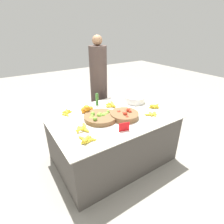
# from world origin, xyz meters

# --- Properties ---
(ground_plane) EXTENTS (12.00, 12.00, 0.00)m
(ground_plane) POSITION_xyz_m (0.00, 0.00, 0.00)
(ground_plane) COLOR gray
(market_table) EXTENTS (1.57, 1.10, 0.69)m
(market_table) POSITION_xyz_m (0.00, 0.00, 0.34)
(market_table) COLOR #4C4742
(market_table) RESTS_ON ground_plane
(lime_bowl) EXTENTS (0.41, 0.41, 0.10)m
(lime_bowl) POSITION_xyz_m (-0.18, -0.01, 0.72)
(lime_bowl) COLOR brown
(lime_bowl) RESTS_ON market_table
(tomato_basket) EXTENTS (0.36, 0.36, 0.11)m
(tomato_basket) POSITION_xyz_m (0.10, -0.14, 0.72)
(tomato_basket) COLOR brown
(tomato_basket) RESTS_ON market_table
(orange_pile) EXTENTS (0.18, 0.18, 0.14)m
(orange_pile) POSITION_xyz_m (-0.23, 0.26, 0.74)
(orange_pile) COLOR orange
(orange_pile) RESTS_ON market_table
(metal_bowl) EXTENTS (0.31, 0.31, 0.10)m
(metal_bowl) POSITION_xyz_m (0.54, 0.19, 0.74)
(metal_bowl) COLOR silver
(metal_bowl) RESTS_ON market_table
(price_sign) EXTENTS (0.12, 0.04, 0.10)m
(price_sign) POSITION_xyz_m (-0.10, -0.39, 0.74)
(price_sign) COLOR red
(price_sign) RESTS_ON market_table
(veg_bundle) EXTENTS (0.05, 0.05, 0.18)m
(veg_bundle) POSITION_xyz_m (0.00, 0.40, 0.78)
(veg_bundle) COLOR #4C8E42
(veg_bundle) RESTS_ON market_table
(banana_bunch_back_center) EXTENTS (0.20, 0.15, 0.04)m
(banana_bunch_back_center) POSITION_xyz_m (0.44, -0.28, 0.70)
(banana_bunch_back_center) COLOR yellow
(banana_bunch_back_center) RESTS_ON market_table
(banana_bunch_front_right) EXTENTS (0.18, 0.20, 0.06)m
(banana_bunch_front_right) POSITION_xyz_m (-0.47, -0.12, 0.71)
(banana_bunch_front_right) COLOR yellow
(banana_bunch_front_right) RESTS_ON market_table
(banana_bunch_front_center) EXTENTS (0.17, 0.19, 0.06)m
(banana_bunch_front_center) POSITION_xyz_m (0.15, 0.25, 0.71)
(banana_bunch_front_center) COLOR yellow
(banana_bunch_front_center) RESTS_ON market_table
(banana_bunch_front_left) EXTENTS (0.18, 0.18, 0.06)m
(banana_bunch_front_left) POSITION_xyz_m (-0.52, -0.34, 0.71)
(banana_bunch_front_left) COLOR yellow
(banana_bunch_front_left) RESTS_ON market_table
(banana_bunch_middle_left) EXTENTS (0.16, 0.19, 0.06)m
(banana_bunch_middle_left) POSITION_xyz_m (-0.48, 0.37, 0.71)
(banana_bunch_middle_left) COLOR yellow
(banana_bunch_middle_left) RESTS_ON market_table
(banana_bunch_middle_right) EXTENTS (0.17, 0.15, 0.06)m
(banana_bunch_middle_right) POSITION_xyz_m (0.62, -0.13, 0.72)
(banana_bunch_middle_right) COLOR yellow
(banana_bunch_middle_right) RESTS_ON market_table
(vendor_person) EXTENTS (0.29, 0.29, 1.62)m
(vendor_person) POSITION_xyz_m (0.31, 0.89, 0.76)
(vendor_person) COLOR #473833
(vendor_person) RESTS_ON ground_plane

